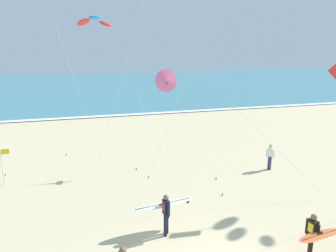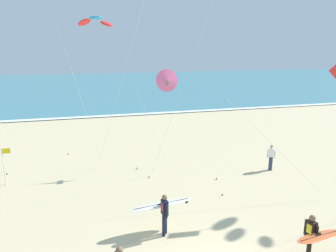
{
  "view_description": "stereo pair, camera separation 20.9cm",
  "coord_description": "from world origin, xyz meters",
  "px_view_note": "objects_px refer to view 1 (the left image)",
  "views": [
    {
      "loc": [
        -4.04,
        -7.26,
        7.14
      ],
      "look_at": [
        0.14,
        7.32,
        3.37
      ],
      "focal_mm": 33.63,
      "sensor_mm": 36.0,
      "label": 1
    },
    {
      "loc": [
        -3.84,
        -7.32,
        7.14
      ],
      "look_at": [
        0.14,
        7.32,
        3.37
      ],
      "focal_mm": 33.63,
      "sensor_mm": 36.0,
      "label": 2
    }
  ],
  "objects_px": {
    "bystander_white_top": "(270,157)",
    "lifeguard_flag": "(3,163)",
    "surfer_third": "(316,234)",
    "kite_arc_cobalt_outer": "(95,22)",
    "kite_delta_rose_far": "(166,81)",
    "surfer_trailing": "(164,208)"
  },
  "relations": [
    {
      "from": "surfer_trailing",
      "to": "surfer_third",
      "type": "distance_m",
      "value": 5.43
    },
    {
      "from": "surfer_third",
      "to": "kite_arc_cobalt_outer",
      "type": "height_order",
      "value": "kite_arc_cobalt_outer"
    },
    {
      "from": "surfer_third",
      "to": "lifeguard_flag",
      "type": "xyz_separation_m",
      "value": [
        -11.45,
        9.65,
        0.23
      ]
    },
    {
      "from": "surfer_trailing",
      "to": "kite_delta_rose_far",
      "type": "distance_m",
      "value": 8.38
    },
    {
      "from": "surfer_trailing",
      "to": "surfer_third",
      "type": "height_order",
      "value": "same"
    },
    {
      "from": "kite_arc_cobalt_outer",
      "to": "kite_delta_rose_far",
      "type": "bearing_deg",
      "value": -10.27
    },
    {
      "from": "kite_delta_rose_far",
      "to": "kite_arc_cobalt_outer",
      "type": "bearing_deg",
      "value": 169.73
    },
    {
      "from": "surfer_third",
      "to": "kite_arc_cobalt_outer",
      "type": "distance_m",
      "value": 14.52
    },
    {
      "from": "surfer_third",
      "to": "surfer_trailing",
      "type": "bearing_deg",
      "value": 145.2
    },
    {
      "from": "kite_delta_rose_far",
      "to": "lifeguard_flag",
      "type": "relative_size",
      "value": 2.85
    },
    {
      "from": "surfer_trailing",
      "to": "kite_arc_cobalt_outer",
      "type": "relative_size",
      "value": 0.3
    },
    {
      "from": "kite_arc_cobalt_outer",
      "to": "bystander_white_top",
      "type": "distance_m",
      "value": 12.73
    },
    {
      "from": "surfer_third",
      "to": "lifeguard_flag",
      "type": "height_order",
      "value": "lifeguard_flag"
    },
    {
      "from": "kite_delta_rose_far",
      "to": "surfer_third",
      "type": "bearing_deg",
      "value": -76.38
    },
    {
      "from": "kite_delta_rose_far",
      "to": "bystander_white_top",
      "type": "height_order",
      "value": "kite_delta_rose_far"
    },
    {
      "from": "surfer_third",
      "to": "kite_delta_rose_far",
      "type": "relative_size",
      "value": 0.35
    },
    {
      "from": "surfer_trailing",
      "to": "bystander_white_top",
      "type": "relative_size",
      "value": 1.65
    },
    {
      "from": "bystander_white_top",
      "to": "lifeguard_flag",
      "type": "relative_size",
      "value": 0.76
    },
    {
      "from": "kite_delta_rose_far",
      "to": "lifeguard_flag",
      "type": "distance_m",
      "value": 9.89
    },
    {
      "from": "kite_delta_rose_far",
      "to": "bystander_white_top",
      "type": "distance_m",
      "value": 7.68
    },
    {
      "from": "kite_arc_cobalt_outer",
      "to": "bystander_white_top",
      "type": "height_order",
      "value": "kite_arc_cobalt_outer"
    },
    {
      "from": "bystander_white_top",
      "to": "kite_delta_rose_far",
      "type": "bearing_deg",
      "value": 158.98
    }
  ]
}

